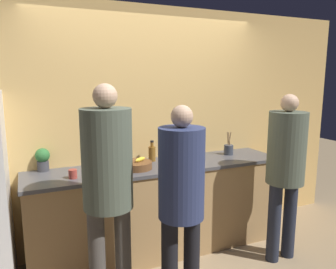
{
  "coord_description": "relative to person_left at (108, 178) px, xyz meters",
  "views": [
    {
      "loc": [
        -1.25,
        -2.7,
        1.86
      ],
      "look_at": [
        0.0,
        0.14,
        1.31
      ],
      "focal_mm": 35.0,
      "sensor_mm": 36.0,
      "label": 1
    }
  ],
  "objects": [
    {
      "name": "ground_plane",
      "position": [
        0.71,
        0.34,
        -1.11
      ],
      "size": [
        14.0,
        14.0,
        0.0
      ],
      "primitive_type": "plane",
      "color": "#9E8460"
    },
    {
      "name": "person_left",
      "position": [
        0.0,
        0.0,
        0.0
      ],
      "size": [
        0.38,
        0.38,
        1.81
      ],
      "color": "#4C4742",
      "rests_on": "ground_plane"
    },
    {
      "name": "person_center",
      "position": [
        0.5,
        -0.24,
        -0.12
      ],
      "size": [
        0.35,
        0.35,
        1.66
      ],
      "color": "black",
      "rests_on": "ground_plane"
    },
    {
      "name": "bottle_red",
      "position": [
        0.12,
        0.76,
        -0.07
      ],
      "size": [
        0.06,
        0.06,
        0.19
      ],
      "color": "red",
      "rests_on": "counter"
    },
    {
      "name": "utensil_crock",
      "position": [
        1.62,
        0.77,
        -0.08
      ],
      "size": [
        0.11,
        0.11,
        0.27
      ],
      "color": "#3D424C",
      "rests_on": "counter"
    },
    {
      "name": "potted_plant",
      "position": [
        -0.41,
        0.92,
        -0.03
      ],
      "size": [
        0.14,
        0.14,
        0.22
      ],
      "color": "#3D3D42",
      "rests_on": "counter"
    },
    {
      "name": "person_right",
      "position": [
        1.79,
        0.03,
        -0.08
      ],
      "size": [
        0.37,
        0.37,
        1.7
      ],
      "color": "#232838",
      "rests_on": "ground_plane"
    },
    {
      "name": "wall_back",
      "position": [
        0.71,
        1.01,
        0.19
      ],
      "size": [
        5.2,
        0.06,
        2.6
      ],
      "color": "#E0B266",
      "rests_on": "ground_plane"
    },
    {
      "name": "counter",
      "position": [
        0.71,
        0.7,
        -0.63
      ],
      "size": [
        2.69,
        0.65,
        0.96
      ],
      "color": "tan",
      "rests_on": "ground_plane"
    },
    {
      "name": "cup_red",
      "position": [
        -0.18,
        0.57,
        -0.11
      ],
      "size": [
        0.08,
        0.08,
        0.08
      ],
      "color": "#A33D33",
      "rests_on": "counter"
    },
    {
      "name": "fruit_bowl",
      "position": [
        0.44,
        0.63,
        -0.11
      ],
      "size": [
        0.31,
        0.31,
        0.11
      ],
      "color": "brown",
      "rests_on": "counter"
    },
    {
      "name": "bottle_amber",
      "position": [
        0.69,
        0.85,
        -0.06
      ],
      "size": [
        0.08,
        0.08,
        0.22
      ],
      "color": "brown",
      "rests_on": "counter"
    }
  ]
}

